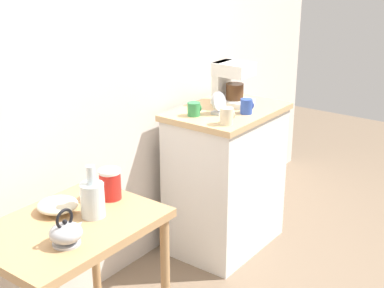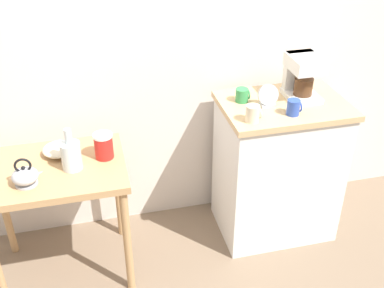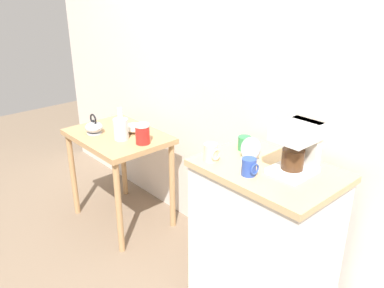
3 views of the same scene
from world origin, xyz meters
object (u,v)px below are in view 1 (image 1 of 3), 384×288
mug_blue (247,106)px  glass_carafe_vase (93,199)px  teakettle (66,233)px  coffee_maker (231,81)px  mug_small_cream (227,116)px  bowl_stoneware (58,205)px  table_clock (219,104)px  mug_tall_green (194,109)px  canister_enamel (110,184)px

mug_blue → glass_carafe_vase: bearing=178.6°
teakettle → coffee_maker: coffee_maker is taller
mug_small_cream → glass_carafe_vase: bearing=177.0°
bowl_stoneware → teakettle: size_ratio=1.12×
glass_carafe_vase → table_clock: table_clock is taller
mug_small_cream → mug_tall_green: 0.24m
mug_tall_green → table_clock: bearing=-37.9°
teakettle → mug_tall_green: (1.22, 0.28, 0.17)m
glass_carafe_vase → mug_small_cream: size_ratio=2.48×
bowl_stoneware → glass_carafe_vase: bearing=-67.1°
canister_enamel → mug_blue: (1.04, -0.10, 0.15)m
canister_enamel → mug_tall_green: mug_tall_green is taller
teakettle → glass_carafe_vase: glass_carafe_vase is taller
canister_enamel → mug_tall_green: bearing=8.7°
mug_blue → table_clock: table_clock is taller
teakettle → table_clock: bearing=8.0°
coffee_maker → canister_enamel: bearing=-174.9°
bowl_stoneware → mug_blue: (1.28, -0.19, 0.19)m
teakettle → table_clock: (1.34, 0.19, 0.19)m
mug_small_cream → mug_blue: 0.25m
bowl_stoneware → teakettle: teakettle is taller
bowl_stoneware → mug_blue: mug_blue is taller
canister_enamel → table_clock: (0.94, 0.03, 0.17)m
bowl_stoneware → mug_small_cream: (1.03, -0.21, 0.20)m
mug_small_cream → mug_blue: size_ratio=1.07×
glass_carafe_vase → coffee_maker: bearing=7.2°
teakettle → coffee_maker: 1.62m
teakettle → mug_tall_green: size_ratio=1.98×
mug_blue → table_clock: (-0.10, 0.13, 0.01)m
glass_carafe_vase → table_clock: 1.13m
teakettle → canister_enamel: teakettle is taller
bowl_stoneware → table_clock: 1.20m
glass_carafe_vase → mug_tall_green: (0.99, 0.19, 0.14)m
coffee_maker → mug_blue: bearing=-123.3°
mug_tall_green → mug_blue: 0.31m
mug_small_cream → bowl_stoneware: bearing=168.7°
bowl_stoneware → mug_small_cream: mug_small_cream is taller
mug_small_cream → canister_enamel: bearing=171.6°
mug_small_cream → mug_tall_green: mug_small_cream is taller
glass_carafe_vase → mug_small_cream: 0.98m
teakettle → mug_blue: (1.44, 0.06, 0.18)m
coffee_maker → bowl_stoneware: bearing=-179.4°
canister_enamel → coffee_maker: 1.20m
teakettle → coffee_maker: (1.57, 0.26, 0.27)m
coffee_maker → table_clock: size_ratio=1.97×
mug_tall_green → teakettle: bearing=-167.0°
teakettle → mug_tall_green: mug_tall_green is taller
glass_carafe_vase → canister_enamel: 0.18m
mug_small_cream → mug_blue: mug_small_cream is taller
canister_enamel → mug_tall_green: 0.84m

